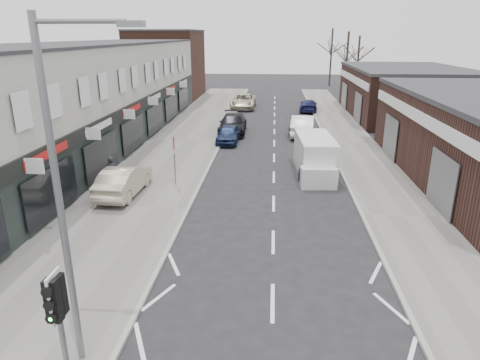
% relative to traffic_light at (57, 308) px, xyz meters
% --- Properties ---
extents(ground, '(160.00, 160.00, 0.00)m').
position_rel_traffic_light_xyz_m(ground, '(4.40, 2.02, -2.41)').
color(ground, black).
rests_on(ground, ground).
extents(pavement_left, '(5.50, 64.00, 0.12)m').
position_rel_traffic_light_xyz_m(pavement_left, '(-2.35, 24.02, -2.35)').
color(pavement_left, slate).
rests_on(pavement_left, ground).
extents(pavement_right, '(3.50, 64.00, 0.12)m').
position_rel_traffic_light_xyz_m(pavement_right, '(10.15, 24.02, -2.35)').
color(pavement_right, slate).
rests_on(pavement_right, ground).
extents(shop_terrace_left, '(8.00, 41.00, 7.10)m').
position_rel_traffic_light_xyz_m(shop_terrace_left, '(-9.10, 21.52, 1.14)').
color(shop_terrace_left, beige).
rests_on(shop_terrace_left, ground).
extents(brick_block_far, '(8.00, 10.00, 8.00)m').
position_rel_traffic_light_xyz_m(brick_block_far, '(-9.10, 47.02, 1.59)').
color(brick_block_far, '#42251C').
rests_on(brick_block_far, ground).
extents(right_unit_far, '(10.00, 16.00, 4.50)m').
position_rel_traffic_light_xyz_m(right_unit_far, '(16.90, 36.02, -0.16)').
color(right_unit_far, '#392019').
rests_on(right_unit_far, ground).
extents(tree_far_a, '(3.60, 3.60, 8.00)m').
position_rel_traffic_light_xyz_m(tree_far_a, '(13.40, 50.02, -2.41)').
color(tree_far_a, '#382D26').
rests_on(tree_far_a, ground).
extents(tree_far_b, '(3.60, 3.60, 7.50)m').
position_rel_traffic_light_xyz_m(tree_far_b, '(15.90, 56.02, -2.41)').
color(tree_far_b, '#382D26').
rests_on(tree_far_b, ground).
extents(tree_far_c, '(3.60, 3.60, 8.50)m').
position_rel_traffic_light_xyz_m(tree_far_c, '(12.90, 62.02, -2.41)').
color(tree_far_c, '#382D26').
rests_on(tree_far_c, ground).
extents(traffic_light, '(0.28, 0.60, 3.10)m').
position_rel_traffic_light_xyz_m(traffic_light, '(0.00, 0.00, 0.00)').
color(traffic_light, slate).
rests_on(traffic_light, pavement_left).
extents(street_lamp, '(2.23, 0.22, 8.00)m').
position_rel_traffic_light_xyz_m(street_lamp, '(-0.13, 1.22, 2.20)').
color(street_lamp, slate).
rests_on(street_lamp, pavement_left).
extents(warning_sign, '(0.12, 0.80, 2.70)m').
position_rel_traffic_light_xyz_m(warning_sign, '(-0.76, 14.02, -0.21)').
color(warning_sign, slate).
rests_on(warning_sign, pavement_left).
extents(white_van, '(2.21, 5.55, 2.12)m').
position_rel_traffic_light_xyz_m(white_van, '(6.73, 16.93, -1.41)').
color(white_van, silver).
rests_on(white_van, ground).
extents(sedan_on_pavement, '(1.69, 4.44, 1.44)m').
position_rel_traffic_light_xyz_m(sedan_on_pavement, '(-3.01, 12.40, -1.57)').
color(sedan_on_pavement, '#ADA18A').
rests_on(sedan_on_pavement, pavement_left).
extents(pedestrian, '(0.64, 0.43, 1.70)m').
position_rel_traffic_light_xyz_m(pedestrian, '(-3.92, 13.25, -1.45)').
color(pedestrian, black).
rests_on(pedestrian, pavement_left).
extents(parked_car_left_a, '(1.72, 3.91, 1.31)m').
position_rel_traffic_light_xyz_m(parked_car_left_a, '(1.00, 23.90, -1.76)').
color(parked_car_left_a, '#152143').
rests_on(parked_car_left_a, ground).
extents(parked_car_left_b, '(2.23, 5.28, 1.52)m').
position_rel_traffic_light_xyz_m(parked_car_left_b, '(1.00, 27.20, -1.65)').
color(parked_car_left_b, black).
rests_on(parked_car_left_b, ground).
extents(parked_car_left_c, '(2.61, 5.53, 1.53)m').
position_rel_traffic_light_xyz_m(parked_car_left_c, '(1.00, 39.50, -1.65)').
color(parked_car_left_c, '#C0B599').
rests_on(parked_car_left_c, ground).
extents(parked_car_right_a, '(2.13, 5.06, 1.63)m').
position_rel_traffic_light_xyz_m(parked_car_right_a, '(6.60, 26.74, -1.60)').
color(parked_car_right_a, white).
rests_on(parked_car_right_a, ground).
extents(parked_car_right_b, '(2.28, 4.90, 1.62)m').
position_rel_traffic_light_xyz_m(parked_car_right_b, '(6.60, 27.77, -1.60)').
color(parked_car_right_b, black).
rests_on(parked_car_right_b, ground).
extents(parked_car_right_c, '(2.12, 4.46, 1.26)m').
position_rel_traffic_light_xyz_m(parked_car_right_c, '(7.90, 38.00, -1.79)').
color(parked_car_right_c, '#12153A').
rests_on(parked_car_right_c, ground).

